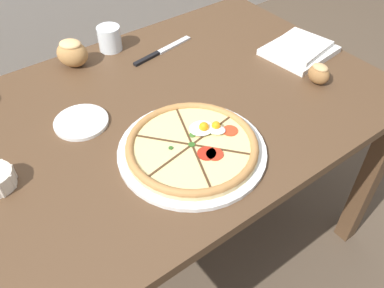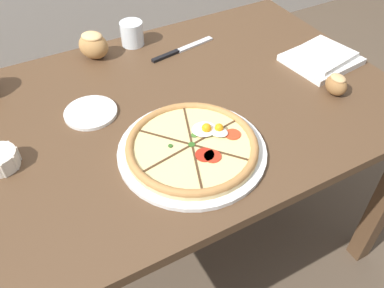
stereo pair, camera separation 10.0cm
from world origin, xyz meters
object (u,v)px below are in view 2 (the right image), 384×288
Objects in this scene: pizza at (192,147)px; water_glass at (132,35)px; dining_table at (179,128)px; napkin_folded at (322,58)px; knife_main at (182,49)px; side_saucer at (91,113)px; bread_piece_mid at (336,84)px; bread_piece_far at (93,45)px; ramekin_bowl at (0,159)px.

pizza is 4.61× the size of water_glass.
dining_table is at bearing 72.64° from pizza.
napkin_folded reaches higher than knife_main.
bread_piece_mid is at bearing -21.03° from side_saucer.
bread_piece_far is (-0.55, 0.53, 0.01)m from bread_piece_mid.
ramekin_bowl is 0.51m from bread_piece_far.
bread_piece_far is (-0.63, 0.38, 0.03)m from napkin_folded.
ramekin_bowl is at bearing -142.71° from water_glass.
bread_piece_mid is at bearing 1.79° from pizza.
water_glass is (0.14, 0.02, -0.01)m from bread_piece_far.
pizza reaches higher than ramekin_bowl.
water_glass is (-0.41, 0.55, 0.00)m from bread_piece_mid.
side_saucer is at bearing -164.65° from knife_main.
pizza is at bearing -83.03° from bread_piece_far.
knife_main reaches higher than dining_table.
pizza is 0.49m from bread_piece_mid.
pizza is 4.10× the size of ramekin_bowl.
knife_main is at bearing 65.30° from pizza.
napkin_folded is 0.96× the size of knife_main.
pizza is 1.51× the size of knife_main.
bread_piece_mid reaches higher than knife_main.
napkin_folded is at bearing -47.38° from knife_main.
napkin_folded is 0.64m from water_glass.
bread_piece_mid is at bearing -53.24° from water_glass.
dining_table is 0.27m from side_saucer.
water_glass reaches higher than napkin_folded.
dining_table is 14.09× the size of ramekin_bowl.
knife_main is (0.14, 0.25, 0.10)m from dining_table.
ramekin_bowl is 1.13× the size of water_glass.
ramekin_bowl is 0.62× the size of side_saucer.
bread_piece_far is at bearing 150.43° from knife_main.
ramekin_bowl reaches higher than side_saucer.
napkin_folded is at bearing 61.31° from bread_piece_mid.
pizza is at bearing -107.36° from dining_table.
dining_table is at bearing -92.22° from water_glass.
water_glass is at bearing 126.76° from bread_piece_mid.
water_glass is at bearing 140.80° from napkin_folded.
napkin_folded is (0.57, 0.16, -0.00)m from pizza.
dining_table is 3.44× the size of pizza.
pizza is at bearing -124.21° from knife_main.
bread_piece_mid is at bearing -66.35° from knife_main.
pizza is 2.54× the size of side_saucer.
knife_main is 3.05× the size of water_glass.
water_glass reaches higher than ramekin_bowl.
bread_piece_far is at bearing -172.08° from water_glass.
water_glass is at bearing 7.92° from bread_piece_far.
bread_piece_mid is at bearing -43.77° from bread_piece_far.
bread_piece_far reaches higher than water_glass.
ramekin_bowl is at bearing 157.04° from pizza.
ramekin_bowl is at bearing -166.83° from knife_main.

